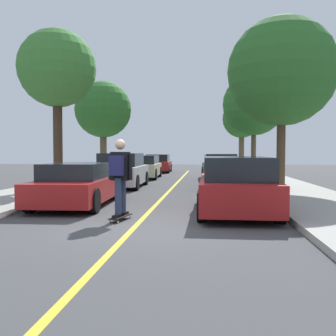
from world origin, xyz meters
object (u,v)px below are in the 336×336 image
Objects in this scene: street_tree_right_near at (254,105)px; parked_car_left_near at (122,171)px; fire_hydrant at (263,179)px; skateboarder at (120,173)px; parked_car_left_far at (144,167)px; parked_car_right_far at (220,167)px; street_tree_left_near at (103,110)px; skateboard at (121,217)px; street_tree_left_nearest at (57,69)px; parked_car_left_nearest at (79,184)px; parked_car_left_farthest at (158,163)px; street_tree_right_far at (242,119)px; parked_car_right_nearest at (236,185)px; street_tree_right_nearest at (282,72)px; parked_car_right_near at (224,173)px.

parked_car_left_near is at bearing -134.26° from street_tree_right_near.
skateboarder is at bearing -120.70° from fire_hydrant.
parked_car_right_far reaches higher than parked_car_left_far.
skateboard is (3.81, -12.44, -3.81)m from street_tree_left_near.
parked_car_right_far is 0.73× the size of street_tree_left_nearest.
parked_car_left_far is (-0.00, 11.56, 0.07)m from parked_car_left_nearest.
parked_car_left_farthest is 14.91m from fire_hydrant.
skateboard is at bearing -82.75° from parked_car_left_far.
street_tree_right_near is (6.50, 6.67, 3.64)m from parked_car_left_near.
skateboarder is at bearing -101.84° from street_tree_right_far.
skateboarder is at bearing -107.81° from street_tree_right_near.
parked_car_left_nearest is 0.98× the size of parked_car_right_nearest.
parked_car_left_near is (-0.00, 5.68, 0.12)m from parked_car_left_nearest.
parked_car_left_farthest is 7.60m from street_tree_right_far.
street_tree_left_nearest is 1.10× the size of street_tree_right_far.
parked_car_left_near reaches higher than fire_hydrant.
street_tree_left_near is at bearing 144.28° from street_tree_right_nearest.
parked_car_left_far is at bearing -90.00° from parked_car_left_farthest.
parked_car_right_near is 0.75× the size of street_tree_right_near.
fire_hydrant is at bearing -91.98° from street_tree_right_far.
parked_car_left_nearest is 3.00m from skateboarder.
fire_hydrant is (5.96, 4.68, -0.12)m from parked_car_left_nearest.
parked_car_left_near is at bearing 46.59° from street_tree_left_nearest.
street_tree_left_nearest is at bearing 120.01° from parked_car_left_nearest.
parked_car_right_near reaches higher than skateboard.
street_tree_left_nearest is at bearing 122.91° from skateboard.
street_tree_left_nearest is 8.40m from skateboard.
street_tree_right_far is at bearing 88.02° from fire_hydrant.
parked_car_left_near is 0.90× the size of parked_car_right_near.
skateboarder is at bearing -77.68° from parked_car_left_near.
street_tree_right_far is (6.50, 1.86, 3.49)m from parked_car_left_farthest.
parked_car_left_farthest is at bearing 122.06° from parked_car_right_far.
street_tree_right_far is at bearing 82.03° from parked_car_right_near.
fire_hydrant is at bearing -9.48° from parked_car_left_near.
street_tree_right_near reaches higher than parked_car_left_nearest.
skateboard is (-2.69, -8.01, -0.58)m from parked_car_right_near.
street_tree_right_far is 3.23× the size of skateboarder.
fire_hydrant is (1.50, 5.52, -0.23)m from parked_car_right_nearest.
fire_hydrant is at bearing -77.08° from parked_car_right_far.
parked_car_right_near is at bearing -52.92° from parked_car_left_far.
street_tree_left_nearest reaches higher than parked_car_right_far.
parked_car_left_farthest is at bearing 103.09° from parked_car_right_nearest.
street_tree_right_near is 7.86m from street_tree_right_far.
street_tree_right_nearest reaches higher than street_tree_left_near.
parked_car_right_far is at bearing 9.96° from street_tree_left_near.
street_tree_right_far reaches higher than parked_car_left_farthest.
parked_car_right_nearest is at bearing -98.79° from street_tree_right_near.
street_tree_right_nearest is at bearing 66.91° from parked_car_right_nearest.
parked_car_left_near is 16.28m from street_tree_right_far.
street_tree_left_near is at bearing -165.15° from street_tree_right_near.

